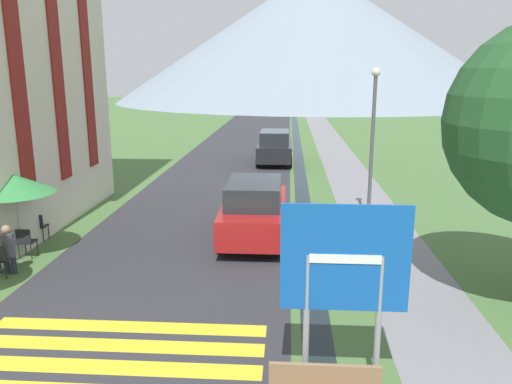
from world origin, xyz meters
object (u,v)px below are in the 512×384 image
at_px(parked_car_near, 254,209).
at_px(cafe_chair_near_right, 0,258).
at_px(person_seated_near, 8,247).
at_px(streetlamp, 373,133).
at_px(parked_car_far, 275,147).
at_px(cafe_chair_far_right, 38,225).
at_px(road_sign, 344,272).
at_px(cafe_chair_middle, 26,240).
at_px(cafe_umbrella_middle_green, 13,184).

distance_m(parked_car_near, cafe_chair_near_right, 6.94).
xyz_separation_m(person_seated_near, streetlamp, (9.65, 5.00, 2.32)).
xyz_separation_m(parked_car_far, person_seated_near, (-6.18, -16.27, -0.21)).
xyz_separation_m(cafe_chair_far_right, cafe_chair_near_right, (0.40, -2.71, 0.00)).
xyz_separation_m(road_sign, cafe_chair_near_right, (-7.91, 3.91, -1.46)).
bearing_deg(parked_car_far, parked_car_near, -91.04).
bearing_deg(parked_car_far, streetlamp, -72.87).
bearing_deg(cafe_chair_far_right, person_seated_near, -75.72).
bearing_deg(person_seated_near, streetlamp, 27.38).
xyz_separation_m(cafe_chair_middle, cafe_chair_near_right, (0.05, -1.32, 0.00)).
relative_size(parked_car_far, streetlamp, 0.89).
relative_size(road_sign, cafe_umbrella_middle_green, 1.32).
distance_m(cafe_chair_middle, cafe_chair_near_right, 1.32).
bearing_deg(cafe_chair_far_right, cafe_chair_middle, -72.72).
relative_size(road_sign, parked_car_far, 0.67).
bearing_deg(cafe_chair_middle, parked_car_near, 38.20).
bearing_deg(road_sign, cafe_chair_middle, 146.71).
bearing_deg(person_seated_near, cafe_chair_far_right, 101.22).
bearing_deg(cafe_chair_middle, person_seated_near, -63.70).
bearing_deg(streetlamp, person_seated_near, -152.62).
bearing_deg(parked_car_near, cafe_chair_middle, -160.92).
bearing_deg(parked_car_near, road_sign, -75.61).
bearing_deg(streetlamp, cafe_chair_middle, -158.10).
bearing_deg(cafe_chair_far_right, road_sign, -35.48).
bearing_deg(cafe_chair_near_right, cafe_chair_far_right, 70.90).
bearing_deg(parked_car_far, road_sign, -85.41).
distance_m(road_sign, cafe_chair_near_right, 8.94).
bearing_deg(cafe_umbrella_middle_green, cafe_chair_near_right, -78.53).
height_order(road_sign, cafe_chair_far_right, road_sign).
bearing_deg(cafe_chair_middle, parked_car_far, 86.58).
xyz_separation_m(parked_car_far, streetlamp, (3.48, -11.28, 2.11)).
height_order(parked_car_near, person_seated_near, parked_car_near).
xyz_separation_m(cafe_chair_near_right, streetlamp, (9.74, 5.25, 2.51)).
distance_m(road_sign, cafe_chair_middle, 9.63).
bearing_deg(cafe_chair_middle, cafe_chair_near_right, -68.88).
bearing_deg(cafe_chair_middle, cafe_chair_far_right, 123.34).
bearing_deg(streetlamp, parked_car_far, 107.13).
bearing_deg(person_seated_near, parked_car_near, 28.06).
xyz_separation_m(road_sign, cafe_chair_far_right, (-8.31, 6.62, -1.46)).
distance_m(parked_car_near, cafe_chair_middle, 6.44).
bearing_deg(cafe_chair_near_right, parked_car_far, 41.75).
xyz_separation_m(parked_car_near, cafe_chair_near_right, (-6.03, -3.42, -0.40)).
bearing_deg(cafe_umbrella_middle_green, cafe_chair_middle, -31.95).
distance_m(parked_car_near, person_seated_near, 6.73).
xyz_separation_m(parked_car_far, cafe_umbrella_middle_green, (-6.56, -15.05, 1.13)).
height_order(parked_car_near, cafe_umbrella_middle_green, cafe_umbrella_middle_green).
height_order(parked_car_near, cafe_chair_middle, parked_car_near).
xyz_separation_m(parked_car_near, cafe_chair_far_right, (-6.43, -0.71, -0.40)).
xyz_separation_m(road_sign, cafe_chair_middle, (-7.95, 5.22, -1.46)).
relative_size(cafe_umbrella_middle_green, streetlamp, 0.45).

